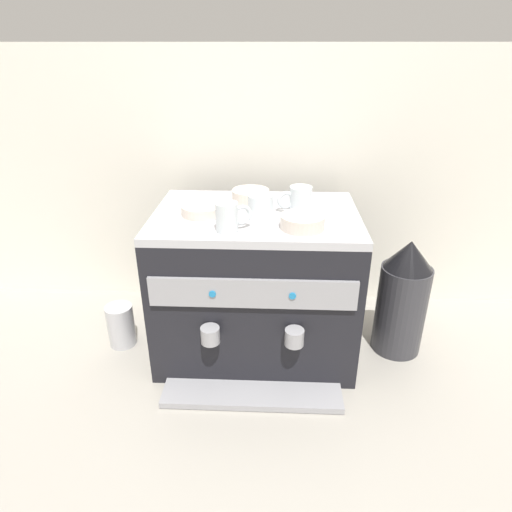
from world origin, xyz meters
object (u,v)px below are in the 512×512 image
espresso_machine (256,284)px  ceramic_cup_1 (228,217)px  ceramic_bowl_1 (202,210)px  ceramic_cup_2 (261,204)px  milk_pitcher (121,325)px  coffee_grinder (403,298)px  ceramic_bowl_2 (302,222)px  ceramic_bowl_0 (251,196)px  ceramic_cup_0 (299,199)px

espresso_machine → ceramic_cup_1: 0.34m
ceramic_cup_1 → ceramic_bowl_1: 0.16m
ceramic_cup_2 → ceramic_bowl_1: bearing=-174.7°
ceramic_cup_1 → milk_pitcher: size_ratio=0.66×
ceramic_cup_2 → coffee_grinder: size_ratio=0.27×
ceramic_cup_2 → coffee_grinder: 0.58m
ceramic_bowl_1 → ceramic_bowl_2: 0.32m
ceramic_cup_2 → ceramic_bowl_0: 0.12m
ceramic_bowl_1 → espresso_machine: bearing=6.2°
ceramic_cup_1 → ceramic_bowl_0: bearing=79.4°
ceramic_bowl_1 → ceramic_cup_1: bearing=-53.4°
ceramic_cup_0 → ceramic_bowl_2: 0.15m
ceramic_cup_2 → coffee_grinder: ceramic_cup_2 is taller
ceramic_bowl_1 → coffee_grinder: (0.66, 0.02, -0.31)m
ceramic_cup_0 → coffee_grinder: 0.49m
ceramic_bowl_2 → milk_pitcher: (-0.62, 0.10, -0.44)m
espresso_machine → ceramic_cup_2: (0.01, -0.00, 0.28)m
milk_pitcher → coffee_grinder: bearing=1.1°
ceramic_bowl_1 → milk_pitcher: 0.54m
ceramic_bowl_2 → coffee_grinder: ceramic_bowl_2 is taller
ceramic_cup_0 → ceramic_bowl_0: ceramic_cup_0 is taller
ceramic_cup_0 → ceramic_bowl_2: bearing=-88.5°
ceramic_cup_1 → espresso_machine: bearing=64.4°
espresso_machine → ceramic_cup_2: ceramic_cup_2 is taller
ceramic_bowl_1 → milk_pitcher: (-0.31, 0.00, -0.44)m
ceramic_cup_2 → milk_pitcher: 0.67m
ceramic_cup_2 → ceramic_bowl_0: size_ratio=0.91×
espresso_machine → ceramic_bowl_2: bearing=-40.3°
espresso_machine → ceramic_bowl_2: ceramic_bowl_2 is taller
ceramic_cup_0 → milk_pitcher: bearing=-175.6°
ceramic_bowl_1 → ceramic_cup_2: bearing=5.3°
ceramic_bowl_0 → coffee_grinder: size_ratio=0.30×
ceramic_cup_1 → ceramic_cup_2: bearing=59.7°
ceramic_bowl_0 → ceramic_cup_0: bearing=-26.7°
espresso_machine → ceramic_cup_0: bearing=12.3°
milk_pitcher → ceramic_bowl_2: bearing=-9.2°
espresso_machine → ceramic_bowl_1: bearing=-173.8°
ceramic_cup_2 → milk_pitcher: bearing=-178.1°
ceramic_cup_2 → ceramic_bowl_2: ceramic_cup_2 is taller
coffee_grinder → ceramic_cup_2: bearing=-179.6°
ceramic_cup_0 → ceramic_bowl_2: size_ratio=0.87×
ceramic_bowl_1 → ceramic_bowl_2: size_ratio=1.00×
coffee_grinder → milk_pitcher: bearing=-178.9°
ceramic_cup_0 → ceramic_cup_2: (-0.12, -0.03, -0.01)m
coffee_grinder → ceramic_bowl_1: bearing=-178.3°
ceramic_cup_2 → ceramic_bowl_2: bearing=-43.2°
espresso_machine → ceramic_bowl_2: size_ratio=5.06×
ceramic_cup_1 → ceramic_bowl_1: size_ratio=0.79×
ceramic_cup_2 → ceramic_cup_0: bearing=14.4°
ceramic_cup_1 → coffee_grinder: size_ratio=0.25×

